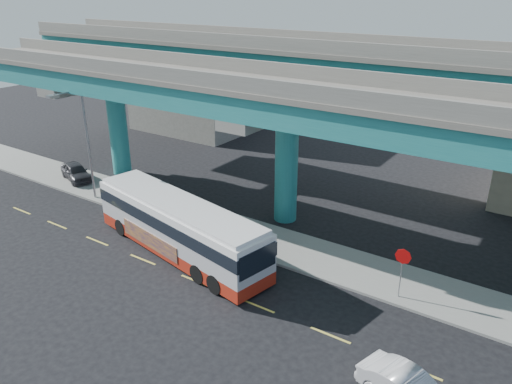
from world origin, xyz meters
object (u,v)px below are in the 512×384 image
Objects in this scene: street_lamp at (79,130)px; parked_car at (76,172)px; stop_sign at (402,262)px; transit_bus at (179,225)px.

parked_car is at bearing 152.86° from street_lamp.
stop_sign is (22.95, 0.75, -3.28)m from street_lamp.
transit_bus is 11.45m from street_lamp.
transit_bus is at bearing -85.43° from parked_car.
parked_car is 0.52× the size of street_lamp.
parked_car is at bearing 175.94° from transit_bus.
parked_car is 27.16m from stop_sign.
transit_bus reaches higher than parked_car.
street_lamp is (4.15, -2.13, 4.60)m from parked_car.
stop_sign is at bearing 1.88° from street_lamp.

